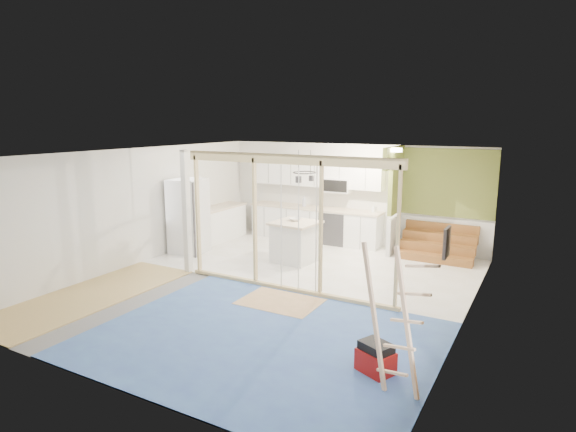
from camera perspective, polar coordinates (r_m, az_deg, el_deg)
The scene contains 17 objects.
room at distance 9.06m, azimuth -1.82°, elevation -0.77°, with size 7.01×8.01×2.61m.
floor_overlays at distance 9.43m, azimuth -1.20°, elevation -8.43°, with size 7.00×8.00×0.03m.
stud_frame at distance 9.15m, azimuth -3.30°, elevation 1.28°, with size 4.66×0.14×2.60m.
base_cabinets at distance 12.87m, azimuth -0.31°, elevation -0.94°, with size 4.45×2.24×0.93m.
upper_cabinets at distance 12.71m, azimuth 3.72°, elevation 5.06°, with size 3.60×0.41×0.85m.
green_partition at distance 11.76m, azimuth 16.14°, elevation -0.18°, with size 2.25×1.51×2.60m.
pot_rack at distance 10.74m, azimuth 1.92°, elevation 4.88°, with size 0.52×0.52×0.72m.
sheathing_panel at distance 6.02m, azimuth 17.46°, elevation -7.57°, with size 0.02×4.00×2.60m, color #A8795B.
electrical_panel at distance 6.50m, azimuth 18.29°, elevation -3.02°, with size 0.04×0.30×0.40m, color #3A3A3F.
ceiling_light at distance 11.09m, azimuth 12.55°, elevation 7.65°, with size 0.32×0.32×0.08m, color #FFEABF.
fridge at distance 11.86m, azimuth -11.67°, elevation -0.05°, with size 0.92×0.89×1.82m.
island at distance 10.96m, azimuth 0.88°, elevation -3.11°, with size 1.05×1.05×0.94m.
bowl at distance 10.95m, azimuth 0.80°, elevation -0.40°, with size 0.26×0.26×0.06m, color beige.
soap_bottle_a at distance 12.81m, azimuth 1.93°, elevation 1.77°, with size 0.11×0.11×0.29m, color #A9ACBD.
soap_bottle_b at distance 12.23m, azimuth 10.17°, elevation 0.92°, with size 0.09×0.09×0.20m, color white.
toolbox at distance 6.50m, azimuth 10.35°, elevation -16.30°, with size 0.54×0.49×0.42m.
ladder at distance 5.85m, azimuth 12.50°, elevation -11.97°, with size 0.94×0.16×1.77m.
Camera 1 is at (4.54, -7.62, 3.19)m, focal length 30.00 mm.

